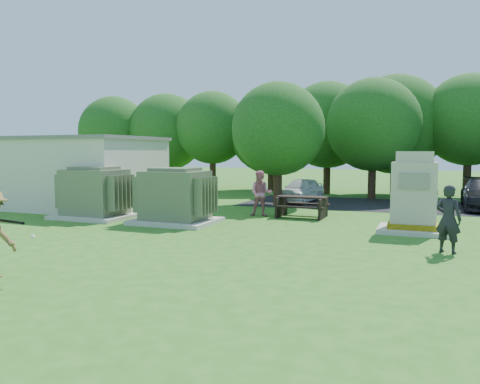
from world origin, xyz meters
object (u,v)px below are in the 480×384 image
at_px(picnic_table, 302,204).
at_px(car_silver_a, 416,192).
at_px(transformer_left, 95,194).
at_px(car_white, 301,190).
at_px(generator_cabinet, 414,197).
at_px(transformer_right, 175,197).
at_px(person_by_generator, 448,219).
at_px(person_at_picnic, 261,193).

distance_m(picnic_table, car_silver_a, 7.28).
relative_size(transformer_left, car_white, 0.80).
bearing_deg(car_white, picnic_table, -69.18).
xyz_separation_m(generator_cabinet, car_silver_a, (-0.12, 8.05, -0.49)).
distance_m(transformer_right, person_by_generator, 9.44).
xyz_separation_m(transformer_left, transformer_right, (3.70, 0.00, 0.00)).
bearing_deg(person_at_picnic, person_by_generator, -48.45).
relative_size(transformer_right, person_at_picnic, 1.59).
bearing_deg(person_at_picnic, transformer_right, -141.98).
bearing_deg(person_by_generator, generator_cabinet, -50.05).
bearing_deg(car_silver_a, car_white, -3.57).
height_order(transformer_right, generator_cabinet, generator_cabinet).
xyz_separation_m(person_by_generator, car_silver_a, (-1.07, 11.08, -0.23)).
relative_size(person_at_picnic, car_white, 0.50).
distance_m(picnic_table, car_white, 5.71).
bearing_deg(picnic_table, person_by_generator, -44.28).
bearing_deg(transformer_left, car_silver_a, 37.78).
distance_m(generator_cabinet, person_at_picnic, 6.24).
bearing_deg(generator_cabinet, person_at_picnic, 163.28).
relative_size(generator_cabinet, person_at_picnic, 1.42).
relative_size(picnic_table, car_white, 0.53).
distance_m(transformer_right, car_white, 9.15).
bearing_deg(person_at_picnic, car_silver_a, 33.37).
relative_size(picnic_table, car_silver_a, 0.49).
distance_m(picnic_table, person_at_picnic, 1.74).
xyz_separation_m(transformer_right, car_white, (2.56, 8.78, -0.33)).
bearing_deg(picnic_table, transformer_right, -140.84).
bearing_deg(transformer_left, generator_cabinet, 5.53).
xyz_separation_m(picnic_table, car_silver_a, (4.18, 5.95, 0.14)).
xyz_separation_m(transformer_left, person_at_picnic, (6.04, 2.96, -0.03)).
bearing_deg(car_white, transformer_left, -119.32).
distance_m(transformer_left, picnic_table, 8.38).
distance_m(transformer_right, car_silver_a, 12.33).
height_order(person_by_generator, car_white, person_by_generator).
height_order(generator_cabinet, person_by_generator, generator_cabinet).
height_order(transformer_left, person_at_picnic, transformer_left).
xyz_separation_m(transformer_right, generator_cabinet, (8.31, 1.16, 0.20)).
distance_m(transformer_right, picnic_table, 5.18).
xyz_separation_m(generator_cabinet, car_white, (-5.75, 7.62, -0.53)).
bearing_deg(transformer_right, generator_cabinet, 7.97).
xyz_separation_m(transformer_right, car_silver_a, (8.19, 9.22, -0.29)).
height_order(transformer_left, car_silver_a, transformer_left).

